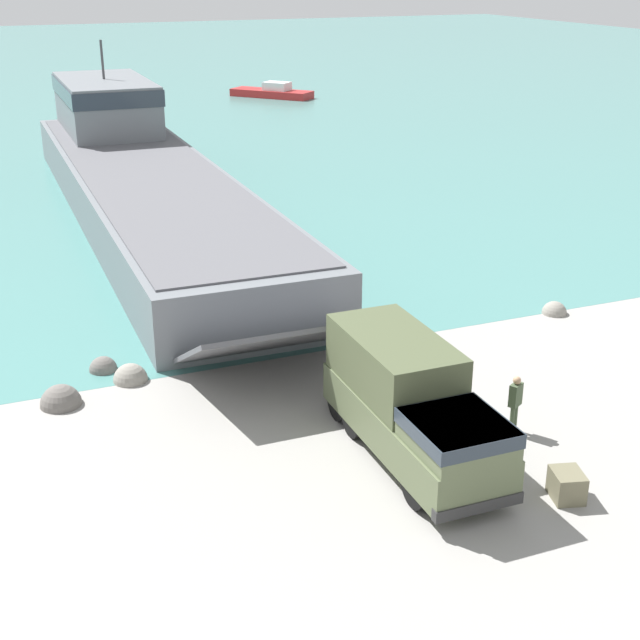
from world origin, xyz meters
name	(u,v)px	position (x,y,z in m)	size (l,w,h in m)	color
ground_plane	(387,415)	(0.00, 0.00, 0.00)	(240.00, 240.00, 0.00)	gray
water_surface	(41,73)	(0.00, 95.18, 0.00)	(240.00, 180.00, 0.01)	#477F7A
landing_craft	(139,170)	(-1.78, 27.50, 2.08)	(8.07, 42.17, 8.26)	slate
military_truck	(411,403)	(-0.47, -2.32, 1.60)	(2.50, 7.24, 3.18)	#566042
soldier_on_ramp	(515,400)	(2.95, -2.36, 1.04)	(0.50, 0.42, 1.80)	#3D4C33
moored_boat_a	(273,92)	(19.47, 65.25, 0.51)	(7.41, 7.97, 1.53)	#B22323
cargo_crate	(567,485)	(2.24, -5.84, 0.38)	(0.76, 0.92, 0.76)	#6B664C
shoreline_rock_a	(103,370)	(-7.49, 6.53, 0.00)	(0.95, 0.95, 0.95)	#66605B
shoreline_rock_b	(554,313)	(9.82, 5.04, 0.00)	(0.98, 0.98, 0.98)	gray
shoreline_rock_c	(61,405)	(-9.14, 4.47, 0.00)	(1.30, 1.30, 1.30)	#66605B
shoreline_rock_d	(131,380)	(-6.79, 5.37, 0.00)	(1.15, 1.15, 1.15)	gray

